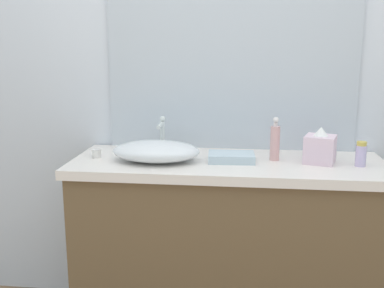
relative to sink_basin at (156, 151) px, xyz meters
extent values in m
cube|color=silver|center=(0.31, 0.35, 0.37)|extent=(6.00, 0.06, 2.60)
cube|color=brown|center=(0.33, 0.05, -0.51)|extent=(1.42, 0.49, 0.84)
cube|color=silver|center=(0.33, 0.05, -0.07)|extent=(1.46, 0.53, 0.04)
cube|color=#B2BCC6|center=(0.33, 0.31, 0.45)|extent=(1.26, 0.01, 1.00)
ellipsoid|color=silver|center=(0.00, 0.00, 0.00)|extent=(0.41, 0.27, 0.09)
cylinder|color=silver|center=(0.00, 0.16, 0.03)|extent=(0.02, 0.02, 0.16)
cylinder|color=silver|center=(0.00, 0.11, 0.10)|extent=(0.02, 0.10, 0.02)
sphere|color=silver|center=(0.00, 0.18, 0.12)|extent=(0.03, 0.03, 0.03)
cylinder|color=#D49F9D|center=(0.55, 0.09, 0.03)|extent=(0.04, 0.04, 0.16)
cylinder|color=silver|center=(0.55, 0.09, 0.12)|extent=(0.02, 0.02, 0.02)
sphere|color=silver|center=(0.55, 0.09, 0.14)|extent=(0.03, 0.03, 0.03)
cylinder|color=silver|center=(0.55, 0.07, 0.14)|extent=(0.01, 0.02, 0.01)
cylinder|color=#C0B0DA|center=(0.92, 0.02, 0.00)|extent=(0.05, 0.05, 0.09)
cylinder|color=gold|center=(0.92, 0.02, 0.06)|extent=(0.04, 0.04, 0.02)
cube|color=silver|center=(0.75, 0.06, 0.02)|extent=(0.17, 0.17, 0.13)
cone|color=white|center=(0.75, 0.06, 0.10)|extent=(0.07, 0.07, 0.04)
cylinder|color=silver|center=(-0.30, 0.03, -0.03)|extent=(0.04, 0.04, 0.04)
cube|color=silver|center=(0.35, 0.04, -0.03)|extent=(0.22, 0.16, 0.04)
camera|label=1|loc=(0.41, -2.04, 0.49)|focal=42.96mm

